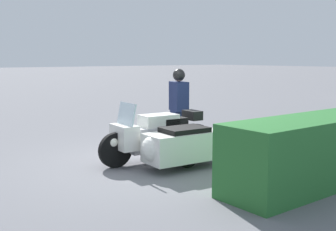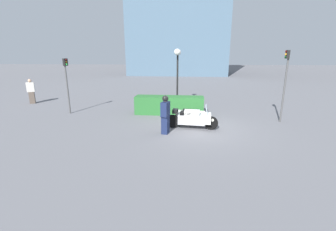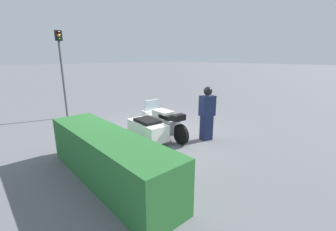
{
  "view_description": "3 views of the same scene",
  "coord_description": "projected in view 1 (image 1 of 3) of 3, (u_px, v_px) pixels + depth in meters",
  "views": [
    {
      "loc": [
        4.34,
        6.18,
        1.95
      ],
      "look_at": [
        -0.86,
        -0.64,
        0.77
      ],
      "focal_mm": 45.0,
      "sensor_mm": 36.0,
      "label": 1
    },
    {
      "loc": [
        -0.36,
        -10.34,
        3.33
      ],
      "look_at": [
        -1.38,
        -0.21,
        0.62
      ],
      "focal_mm": 24.0,
      "sensor_mm": 36.0,
      "label": 2
    },
    {
      "loc": [
        -5.67,
        4.5,
        2.6
      ],
      "look_at": [
        -0.34,
        -0.3,
        0.71
      ],
      "focal_mm": 24.0,
      "sensor_mm": 36.0,
      "label": 3
    }
  ],
  "objects": [
    {
      "name": "ground_plane",
      "position": [
        152.0,
        164.0,
        7.74
      ],
      "size": [
        160.0,
        160.0,
        0.0
      ],
      "primitive_type": "plane",
      "color": "slate"
    },
    {
      "name": "officer_rider",
      "position": [
        179.0,
        106.0,
        9.24
      ],
      "size": [
        0.39,
        0.52,
        1.71
      ],
      "rotation": [
        0.0,
        0.0,
        2.89
      ],
      "color": "#192347",
      "rests_on": "ground"
    },
    {
      "name": "hedge_bush_curbside",
      "position": [
        326.0,
        149.0,
        6.63
      ],
      "size": [
        3.98,
        0.97,
        1.05
      ],
      "primitive_type": "cube",
      "color": "#28662D",
      "rests_on": "ground"
    },
    {
      "name": "police_motorcycle",
      "position": [
        168.0,
        140.0,
        7.63
      ],
      "size": [
        2.44,
        1.43,
        1.15
      ],
      "rotation": [
        0.0,
        0.0,
        -0.08
      ],
      "color": "black",
      "rests_on": "ground"
    }
  ]
}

